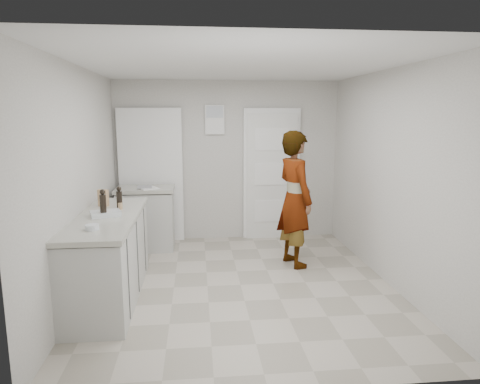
{
  "coord_description": "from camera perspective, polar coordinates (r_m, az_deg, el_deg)",
  "views": [
    {
      "loc": [
        -0.49,
        -4.74,
        1.97
      ],
      "look_at": [
        0.03,
        0.4,
        1.04
      ],
      "focal_mm": 32.0,
      "sensor_mm": 36.0,
      "label": 1
    }
  ],
  "objects": [
    {
      "name": "spice_jar",
      "position": [
        5.0,
        -15.67,
        -1.82
      ],
      "size": [
        0.05,
        0.05,
        0.07
      ],
      "primitive_type": "cylinder",
      "color": "tan",
      "rests_on": "main_counter"
    },
    {
      "name": "person",
      "position": [
        5.63,
        7.32,
        -0.94
      ],
      "size": [
        0.6,
        0.75,
        1.78
      ],
      "primitive_type": "imported",
      "rotation": [
        0.0,
        0.0,
        1.87
      ],
      "color": "silver",
      "rests_on": "ground"
    },
    {
      "name": "room_shell",
      "position": [
        6.76,
        -3.1,
        2.16
      ],
      "size": [
        4.0,
        4.0,
        4.0
      ],
      "color": "#B0ACA6",
      "rests_on": "ground"
    },
    {
      "name": "side_counter",
      "position": [
        6.52,
        -12.38,
        -3.72
      ],
      "size": [
        0.84,
        0.61,
        0.93
      ],
      "color": "beige",
      "rests_on": "ground"
    },
    {
      "name": "oil_cruet_b",
      "position": [
        4.63,
        -17.79,
        -1.53
      ],
      "size": [
        0.07,
        0.07,
        0.3
      ],
      "color": "black",
      "rests_on": "main_counter"
    },
    {
      "name": "main_counter",
      "position": [
        4.89,
        -17.04,
        -8.67
      ],
      "size": [
        0.64,
        1.96,
        0.93
      ],
      "color": "beige",
      "rests_on": "ground"
    },
    {
      "name": "ground",
      "position": [
        5.15,
        0.07,
        -12.27
      ],
      "size": [
        4.0,
        4.0,
        0.0
      ],
      "primitive_type": "plane",
      "color": "gray",
      "rests_on": "ground"
    },
    {
      "name": "oil_cruet_a",
      "position": [
        5.01,
        -15.79,
        -0.8
      ],
      "size": [
        0.06,
        0.06,
        0.26
      ],
      "color": "black",
      "rests_on": "main_counter"
    },
    {
      "name": "egg_bowl",
      "position": [
        4.19,
        -19.13,
        -4.46
      ],
      "size": [
        0.13,
        0.13,
        0.05
      ],
      "color": "silver",
      "rests_on": "main_counter"
    },
    {
      "name": "baking_dish",
      "position": [
        4.71,
        -17.48,
        -2.79
      ],
      "size": [
        0.35,
        0.3,
        0.05
      ],
      "rotation": [
        0.0,
        0.0,
        0.33
      ],
      "color": "silver",
      "rests_on": "main_counter"
    },
    {
      "name": "cake_mix_box",
      "position": [
        5.21,
        -17.77,
        -0.76
      ],
      "size": [
        0.13,
        0.1,
        0.2
      ],
      "primitive_type": "cube",
      "rotation": [
        0.0,
        0.0,
        -0.43
      ],
      "color": "#A47D52",
      "rests_on": "main_counter"
    },
    {
      "name": "papers",
      "position": [
        6.34,
        -12.12,
        0.53
      ],
      "size": [
        0.35,
        0.38,
        0.01
      ],
      "primitive_type": "cube",
      "rotation": [
        0.0,
        0.0,
        0.44
      ],
      "color": "white",
      "rests_on": "side_counter"
    }
  ]
}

